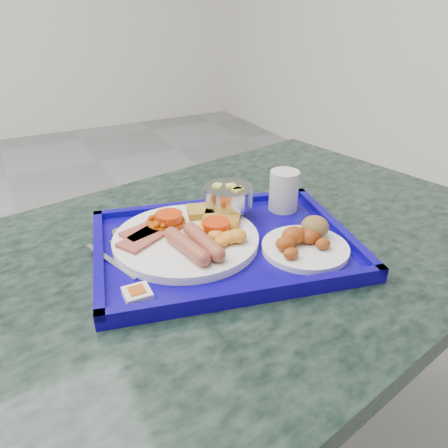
% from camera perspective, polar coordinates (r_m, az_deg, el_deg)
% --- Properties ---
extents(table, '(1.33, 1.02, 0.75)m').
position_cam_1_polar(table, '(0.98, 1.13, -12.01)').
color(table, gray).
rests_on(table, floor).
extents(tray, '(0.55, 0.45, 0.03)m').
position_cam_1_polar(tray, '(0.83, 0.00, -2.81)').
color(tray, '#0D038D').
rests_on(tray, table).
extents(main_plate, '(0.27, 0.27, 0.04)m').
position_cam_1_polar(main_plate, '(0.83, -4.45, -1.52)').
color(main_plate, white).
rests_on(main_plate, tray).
extents(bread_plate, '(0.16, 0.16, 0.05)m').
position_cam_1_polar(bread_plate, '(0.82, 10.57, -2.24)').
color(bread_plate, white).
rests_on(bread_plate, tray).
extents(fruit_bowl, '(0.10, 0.10, 0.07)m').
position_cam_1_polar(fruit_bowl, '(0.91, 0.60, 3.55)').
color(fruit_bowl, '#B6B6B8').
rests_on(fruit_bowl, tray).
extents(juice_cup, '(0.06, 0.06, 0.09)m').
position_cam_1_polar(juice_cup, '(0.95, 7.83, 4.51)').
color(juice_cup, silver).
rests_on(juice_cup, tray).
extents(spoon, '(0.04, 0.17, 0.01)m').
position_cam_1_polar(spoon, '(0.86, -13.34, -1.91)').
color(spoon, '#B6B6B8').
rests_on(spoon, tray).
extents(knife, '(0.06, 0.15, 0.00)m').
position_cam_1_polar(knife, '(0.80, -14.55, -4.70)').
color(knife, '#B6B6B8').
rests_on(knife, tray).
extents(jam_packet, '(0.04, 0.04, 0.02)m').
position_cam_1_polar(jam_packet, '(0.70, -11.26, -8.98)').
color(jam_packet, white).
rests_on(jam_packet, tray).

